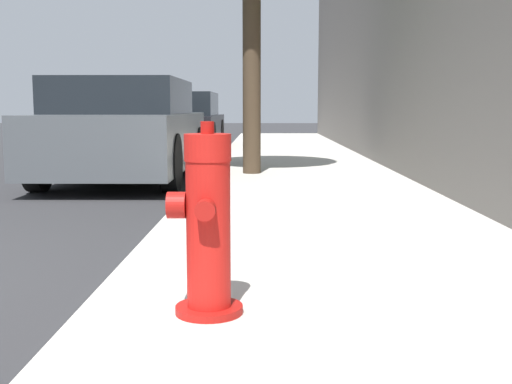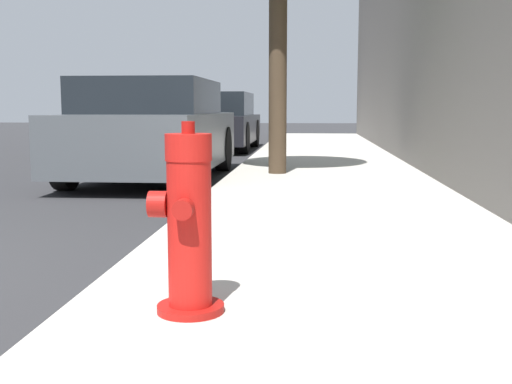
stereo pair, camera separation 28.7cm
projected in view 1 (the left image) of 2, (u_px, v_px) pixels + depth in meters
The scene contains 4 objects.
sidewalk_slab at pixel (367, 305), 3.19m from camera, with size 2.74×40.00×0.11m.
fire_hydrant at pixel (207, 227), 2.84m from camera, with size 0.33×0.33×0.86m.
parked_car_near at pixel (126, 131), 9.07m from camera, with size 1.85×4.25×1.42m.
parked_car_mid at pixel (180, 122), 15.54m from camera, with size 1.88×4.35×1.39m.
Camera 1 is at (2.95, -3.10, 1.03)m, focal length 45.00 mm.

